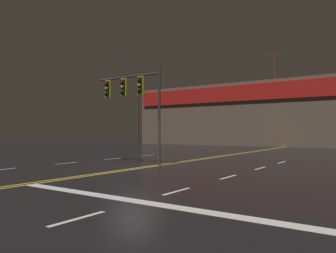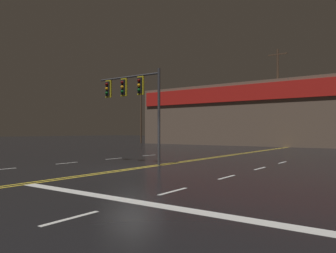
% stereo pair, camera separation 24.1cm
% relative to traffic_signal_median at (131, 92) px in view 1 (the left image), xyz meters
% --- Properties ---
extents(ground_plane, '(200.00, 200.00, 0.00)m').
position_rel_traffic_signal_median_xyz_m(ground_plane, '(1.75, -1.87, -3.86)').
color(ground_plane, black).
extents(road_markings, '(14.15, 60.00, 0.01)m').
position_rel_traffic_signal_median_xyz_m(road_markings, '(2.63, -2.85, -3.86)').
color(road_markings, gold).
rests_on(road_markings, ground).
extents(traffic_signal_median, '(4.28, 0.36, 4.96)m').
position_rel_traffic_signal_median_xyz_m(traffic_signal_median, '(0.00, 0.00, 0.00)').
color(traffic_signal_median, '#38383D').
rests_on(traffic_signal_median, ground).
extents(building_backdrop, '(40.44, 10.23, 7.69)m').
position_rel_traffic_signal_median_xyz_m(building_backdrop, '(1.75, 28.66, -0.01)').
color(building_backdrop, brown).
rests_on(building_backdrop, ground).
extents(utility_pole_row, '(45.07, 0.26, 11.24)m').
position_rel_traffic_signal_median_xyz_m(utility_pole_row, '(1.91, 24.68, 1.70)').
color(utility_pole_row, '#4C3828').
rests_on(utility_pole_row, ground).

